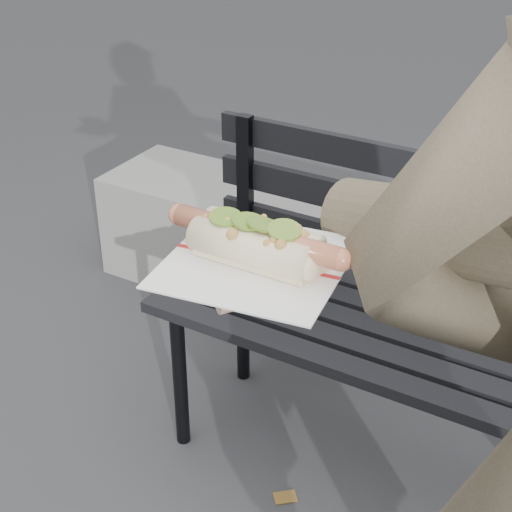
% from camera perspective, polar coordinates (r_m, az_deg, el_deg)
% --- Properties ---
extents(park_bench, '(1.50, 0.44, 0.88)m').
position_cam_1_polar(park_bench, '(1.98, 14.01, -4.22)').
color(park_bench, black).
rests_on(park_bench, ground).
extents(concrete_block, '(1.20, 0.40, 0.40)m').
position_cam_1_polar(concrete_block, '(2.89, 0.31, 0.90)').
color(concrete_block, slate).
rests_on(concrete_block, ground).
extents(held_hotdog, '(0.64, 0.31, 0.20)m').
position_cam_1_polar(held_hotdog, '(0.82, 14.70, 0.29)').
color(held_hotdog, '#4C4332').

